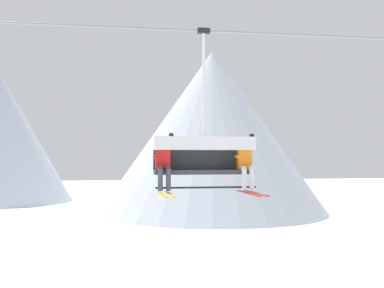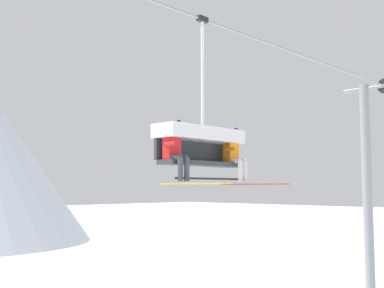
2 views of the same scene
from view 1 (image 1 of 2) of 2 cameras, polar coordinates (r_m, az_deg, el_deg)
mountain_peak_central at (r=46.25m, az=2.39°, el=1.46°), size 21.71×21.71×15.49m
lift_cable at (r=11.85m, az=11.59°, el=12.59°), size 17.54×0.05×0.05m
chairlift_chair at (r=11.00m, az=1.34°, el=-0.55°), size 2.30×0.74×3.64m
skier_red at (r=10.65m, az=-3.40°, el=-2.13°), size 0.48×1.70×1.34m
skier_orange at (r=11.00m, az=6.36°, el=-2.10°), size 0.48×1.70×1.34m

